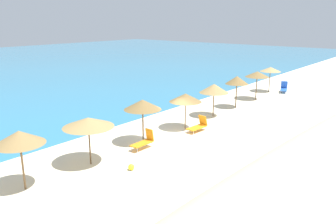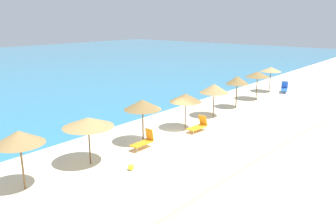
% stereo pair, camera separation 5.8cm
% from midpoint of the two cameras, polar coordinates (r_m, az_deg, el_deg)
% --- Properties ---
extents(ground_plane, '(160.00, 160.00, 0.00)m').
position_cam_midpoint_polar(ground_plane, '(22.25, 1.63, -4.37)').
color(ground_plane, beige).
extents(dune_ridge, '(45.53, 6.82, 2.83)m').
position_cam_midpoint_polar(dune_ridge, '(14.90, 23.08, -10.05)').
color(dune_ridge, beige).
rests_on(dune_ridge, ground_plane).
extents(beach_umbrella_2, '(2.21, 2.21, 2.79)m').
position_cam_midpoint_polar(beach_umbrella_2, '(16.30, -23.69, -3.93)').
color(beach_umbrella_2, brown).
rests_on(beach_umbrella_2, ground_plane).
extents(beach_umbrella_3, '(2.67, 2.67, 2.59)m').
position_cam_midpoint_polar(beach_umbrella_3, '(18.09, -13.27, -1.69)').
color(beach_umbrella_3, brown).
rests_on(beach_umbrella_3, ground_plane).
extents(beach_umbrella_4, '(2.29, 2.29, 2.79)m').
position_cam_midpoint_polar(beach_umbrella_4, '(20.66, -4.35, 1.23)').
color(beach_umbrella_4, brown).
rests_on(beach_umbrella_4, ground_plane).
extents(beach_umbrella_5, '(2.24, 2.24, 2.54)m').
position_cam_midpoint_polar(beach_umbrella_5, '(23.52, 2.88, 2.40)').
color(beach_umbrella_5, brown).
rests_on(beach_umbrella_5, ground_plane).
extents(beach_umbrella_6, '(2.28, 2.28, 2.62)m').
position_cam_midpoint_polar(beach_umbrella_6, '(26.84, 7.63, 3.93)').
color(beach_umbrella_6, brown).
rests_on(beach_umbrella_6, ground_plane).
extents(beach_umbrella_7, '(1.97, 1.97, 2.79)m').
position_cam_midpoint_polar(beach_umbrella_7, '(29.83, 11.39, 5.24)').
color(beach_umbrella_7, brown).
rests_on(beach_umbrella_7, ground_plane).
extents(beach_umbrella_8, '(2.25, 2.25, 2.72)m').
position_cam_midpoint_polar(beach_umbrella_8, '(33.46, 14.64, 6.12)').
color(beach_umbrella_8, brown).
rests_on(beach_umbrella_8, ground_plane).
extents(beach_umbrella_9, '(2.15, 2.15, 2.64)m').
position_cam_midpoint_polar(beach_umbrella_9, '(37.48, 16.71, 6.84)').
color(beach_umbrella_9, brown).
rests_on(beach_umbrella_9, ground_plane).
extents(lounge_chair_0, '(1.63, 0.75, 1.03)m').
position_cam_midpoint_polar(lounge_chair_0, '(23.57, 5.02, -2.25)').
color(lounge_chair_0, orange).
rests_on(lounge_chair_0, ground_plane).
extents(lounge_chair_1, '(1.53, 0.59, 1.11)m').
position_cam_midpoint_polar(lounge_chair_1, '(20.44, -4.09, -4.84)').
color(lounge_chair_1, orange).
rests_on(lounge_chair_1, ground_plane).
extents(lounge_chair_3, '(1.75, 1.17, 1.13)m').
position_cam_midpoint_polar(lounge_chair_3, '(38.06, 18.75, 3.79)').
color(lounge_chair_3, blue).
rests_on(lounge_chair_3, ground_plane).
extents(beach_ball, '(0.33, 0.33, 0.33)m').
position_cam_midpoint_polar(beach_ball, '(17.76, -6.26, -9.14)').
color(beach_ball, yellow).
rests_on(beach_ball, ground_plane).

